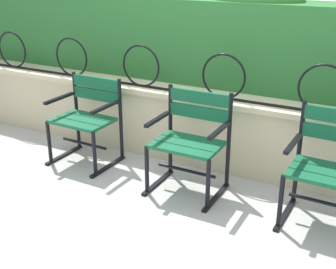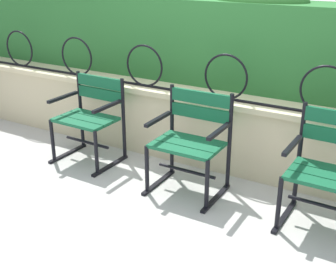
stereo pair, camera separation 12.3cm
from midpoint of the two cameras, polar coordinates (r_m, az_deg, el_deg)
ground_plane at (r=3.85m, az=-1.57°, el=-8.08°), size 60.00×60.00×0.00m
stone_wall at (r=4.38m, az=3.87°, el=0.85°), size 8.11×0.41×0.70m
iron_arch_fence at (r=4.24m, az=1.12°, el=7.68°), size 7.56×0.02×0.42m
hedge_row at (r=4.58m, az=6.26°, el=12.02°), size 7.95×0.55×0.96m
park_chair_left at (r=4.45m, az=-10.99°, el=2.26°), size 0.61×0.53×0.83m
park_chair_centre at (r=3.81m, az=2.00°, el=-0.56°), size 0.61×0.52×0.87m
park_chair_right at (r=3.51m, az=19.12°, el=-3.82°), size 0.61×0.53×0.89m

